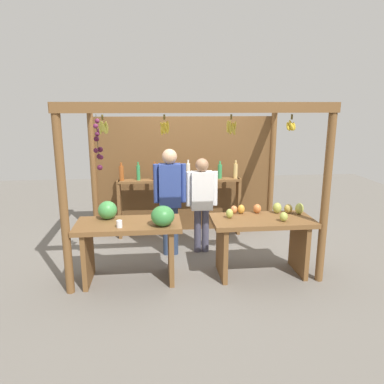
# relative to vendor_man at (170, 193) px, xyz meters

# --- Properties ---
(ground_plane) EXTENTS (12.00, 12.00, 0.00)m
(ground_plane) POSITION_rel_vendor_man_xyz_m (0.31, 0.02, -0.97)
(ground_plane) COLOR slate
(ground_plane) RESTS_ON ground
(market_stall) EXTENTS (3.28, 2.24, 2.26)m
(market_stall) POSITION_rel_vendor_man_xyz_m (0.30, 0.50, 0.37)
(market_stall) COLOR brown
(market_stall) RESTS_ON ground
(fruit_counter_left) EXTENTS (1.33, 0.71, 1.03)m
(fruit_counter_left) POSITION_rel_vendor_man_xyz_m (-0.52, -0.79, -0.32)
(fruit_counter_left) COLOR brown
(fruit_counter_left) RESTS_ON ground
(fruit_counter_right) EXTENTS (1.33, 0.64, 0.94)m
(fruit_counter_right) POSITION_rel_vendor_man_xyz_m (1.19, -0.77, -0.38)
(fruit_counter_right) COLOR brown
(fruit_counter_right) RESTS_ON ground
(bottle_shelf_unit) EXTENTS (2.10, 0.22, 1.35)m
(bottle_shelf_unit) POSITION_rel_vendor_man_xyz_m (0.20, 0.82, -0.15)
(bottle_shelf_unit) COLOR brown
(bottle_shelf_unit) RESTS_ON ground
(vendor_man) EXTENTS (0.48, 0.22, 1.62)m
(vendor_man) POSITION_rel_vendor_man_xyz_m (0.00, 0.00, 0.00)
(vendor_man) COLOR navy
(vendor_man) RESTS_ON ground
(vendor_woman) EXTENTS (0.48, 0.20, 1.46)m
(vendor_woman) POSITION_rel_vendor_man_xyz_m (0.48, 0.06, -0.10)
(vendor_woman) COLOR #47465B
(vendor_woman) RESTS_ON ground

